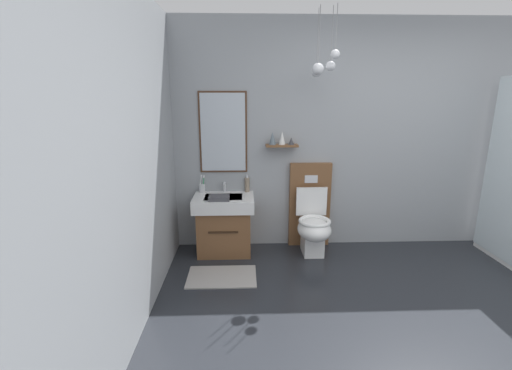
{
  "coord_description": "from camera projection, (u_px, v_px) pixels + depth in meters",
  "views": [
    {
      "loc": [
        -1.55,
        -2.03,
        1.76
      ],
      "look_at": [
        -1.42,
        1.68,
        0.81
      ],
      "focal_mm": 24.7,
      "sensor_mm": 36.0,
      "label": 1
    }
  ],
  "objects": [
    {
      "name": "wall_left",
      "position": [
        98.0,
        178.0,
        2.05
      ],
      "size": [
        0.12,
        4.13,
        2.58
      ],
      "primitive_type": "cube",
      "color": "#999EA3",
      "rests_on": "ground"
    },
    {
      "name": "soap_dispenser",
      "position": [
        247.0,
        184.0,
        4.06
      ],
      "size": [
        0.06,
        0.06,
        0.2
      ],
      "color": "gray",
      "rests_on": "vanity_sink_left"
    },
    {
      "name": "toilet",
      "position": [
        312.0,
        220.0,
        4.02
      ],
      "size": [
        0.48,
        0.62,
        1.0
      ],
      "color": "brown",
      "rests_on": "ground"
    },
    {
      "name": "ground_plane",
      "position": [
        466.0,
        361.0,
        2.47
      ],
      "size": [
        6.11,
        5.33,
        0.1
      ],
      "primitive_type": "cube",
      "color": "#23262B",
      "rests_on": "ground"
    },
    {
      "name": "folded_hand_towel",
      "position": [
        219.0,
        198.0,
        3.76
      ],
      "size": [
        0.22,
        0.16,
        0.04
      ],
      "primitive_type": "cube",
      "color": "#47474C",
      "rests_on": "vanity_sink_left"
    },
    {
      "name": "toothbrush_cup",
      "position": [
        202.0,
        188.0,
        4.04
      ],
      "size": [
        0.07,
        0.07,
        0.21
      ],
      "color": "silver",
      "rests_on": "vanity_sink_left"
    },
    {
      "name": "bath_mat",
      "position": [
        222.0,
        277.0,
        3.5
      ],
      "size": [
        0.68,
        0.44,
        0.01
      ],
      "primitive_type": "cube",
      "color": "#9E9993",
      "rests_on": "ground"
    },
    {
      "name": "vanity_sink_left",
      "position": [
        224.0,
        222.0,
        3.98
      ],
      "size": [
        0.67,
        0.49,
        0.67
      ],
      "color": "brown",
      "rests_on": "ground"
    },
    {
      "name": "tap_on_left_sink",
      "position": [
        224.0,
        186.0,
        4.06
      ],
      "size": [
        0.03,
        0.13,
        0.11
      ],
      "color": "silver",
      "rests_on": "vanity_sink_left"
    },
    {
      "name": "wall_back",
      "position": [
        376.0,
        136.0,
        4.07
      ],
      "size": [
        4.91,
        0.62,
        2.58
      ],
      "color": "#999EA3",
      "rests_on": "ground"
    }
  ]
}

